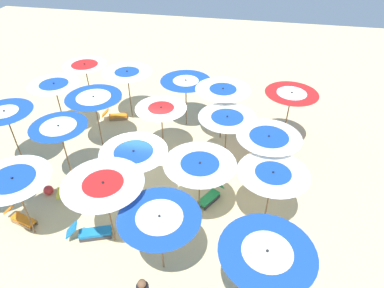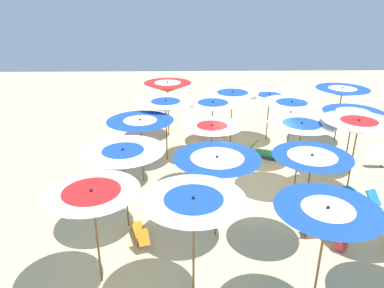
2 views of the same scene
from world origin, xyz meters
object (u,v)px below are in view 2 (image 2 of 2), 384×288
(beach_umbrella_3, at_px, (353,117))
(beach_umbrella_17, at_px, (140,125))
(beach_umbrella_5, at_px, (327,217))
(beach_umbrella_9, at_px, (269,98))
(lounger_5, at_px, (213,135))
(beach_umbrella_7, at_px, (301,129))
(lounger_2, at_px, (358,196))
(beach_umbrella_2, at_px, (358,127))
(lounger_3, at_px, (323,228))
(beach_umbrella_18, at_px, (166,106))
(beach_umbrella_13, at_px, (213,107))
(beach_umbrella_14, at_px, (232,96))
(beach_umbrella_19, at_px, (168,87))
(beach_umbrella_16, at_px, (123,156))
(lounger_1, at_px, (264,152))
(beach_umbrella_12, at_px, (212,130))
(beach_umbrella_4, at_px, (342,92))
(beach_ball, at_px, (341,244))
(beach_umbrella_15, at_px, (92,198))
(lounger_0, at_px, (140,233))
(beach_umbrella_11, at_px, (217,164))
(beach_umbrella_6, at_px, (311,164))
(beach_umbrella_8, at_px, (291,106))
(beach_umbrella_10, at_px, (194,206))

(beach_umbrella_3, relative_size, beach_umbrella_17, 0.98)
(beach_umbrella_5, bearing_deg, beach_umbrella_9, 173.82)
(beach_umbrella_9, distance_m, lounger_5, 2.93)
(beach_umbrella_7, bearing_deg, lounger_5, -150.85)
(beach_umbrella_17, bearing_deg, lounger_2, 77.03)
(beach_umbrella_2, xyz_separation_m, lounger_3, (2.44, -1.69, -2.05))
(beach_umbrella_18, bearing_deg, beach_umbrella_13, 102.16)
(beach_umbrella_14, xyz_separation_m, beach_umbrella_19, (-0.80, -2.77, 0.19))
(beach_umbrella_3, xyz_separation_m, beach_umbrella_16, (3.64, -7.71, 0.16))
(beach_umbrella_18, distance_m, beach_umbrella_19, 2.69)
(lounger_1, distance_m, lounger_2, 4.14)
(beach_umbrella_12, relative_size, lounger_3, 1.91)
(beach_umbrella_2, bearing_deg, beach_umbrella_5, -29.47)
(beach_umbrella_9, height_order, beach_umbrella_12, beach_umbrella_12)
(beach_umbrella_2, relative_size, lounger_3, 2.13)
(beach_umbrella_3, relative_size, beach_umbrella_4, 0.92)
(beach_umbrella_9, bearing_deg, beach_umbrella_14, -84.05)
(beach_umbrella_2, relative_size, beach_ball, 7.21)
(lounger_1, bearing_deg, beach_ball, -51.26)
(beach_umbrella_9, bearing_deg, beach_umbrella_15, -32.97)
(lounger_0, relative_size, lounger_2, 0.85)
(beach_umbrella_2, bearing_deg, beach_umbrella_18, -112.47)
(lounger_1, bearing_deg, beach_umbrella_15, -96.43)
(lounger_3, bearing_deg, beach_umbrella_9, -93.87)
(beach_umbrella_11, xyz_separation_m, lounger_1, (-5.08, 2.36, -1.94))
(beach_umbrella_11, distance_m, beach_umbrella_12, 2.76)
(beach_umbrella_4, relative_size, beach_umbrella_7, 1.04)
(beach_umbrella_14, relative_size, lounger_3, 1.94)
(beach_umbrella_15, relative_size, lounger_3, 2.05)
(beach_umbrella_6, bearing_deg, beach_umbrella_7, 167.65)
(beach_umbrella_7, height_order, beach_umbrella_19, beach_umbrella_19)
(beach_umbrella_9, xyz_separation_m, beach_umbrella_17, (3.77, -5.15, 0.14))
(beach_umbrella_5, relative_size, lounger_2, 1.78)
(beach_umbrella_3, height_order, beach_umbrella_5, beach_umbrella_5)
(beach_ball, bearing_deg, beach_umbrella_15, -80.76)
(beach_umbrella_2, xyz_separation_m, beach_umbrella_17, (-0.84, -6.92, -0.19))
(beach_umbrella_6, height_order, beach_umbrella_9, beach_umbrella_6)
(beach_umbrella_13, distance_m, beach_umbrella_15, 7.62)
(lounger_2, bearing_deg, beach_umbrella_9, -2.17)
(beach_umbrella_4, xyz_separation_m, beach_umbrella_8, (2.02, -2.73, -0.01))
(lounger_3, bearing_deg, beach_ball, 104.84)
(beach_umbrella_2, relative_size, beach_umbrella_12, 1.11)
(beach_umbrella_2, height_order, lounger_2, beach_umbrella_2)
(beach_umbrella_6, bearing_deg, beach_umbrella_18, -143.34)
(beach_umbrella_2, relative_size, beach_umbrella_4, 1.03)
(beach_umbrella_10, bearing_deg, beach_umbrella_12, 171.44)
(beach_umbrella_13, xyz_separation_m, beach_umbrella_15, (6.99, -3.05, 0.14))
(beach_umbrella_2, relative_size, beach_umbrella_6, 1.00)
(beach_umbrella_16, bearing_deg, beach_umbrella_3, 115.26)
(beach_umbrella_18, bearing_deg, beach_umbrella_9, 115.26)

